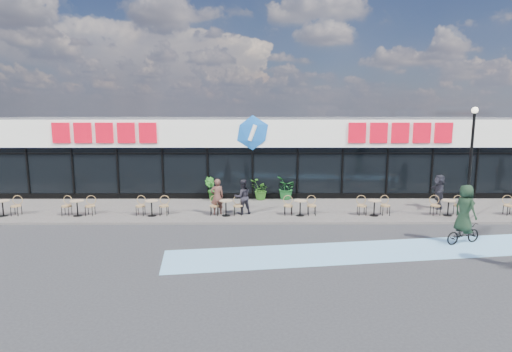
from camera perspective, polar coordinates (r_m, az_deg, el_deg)
The scene contains 19 objects.
ground at distance 15.74m, azimuth -0.60°, elevation -8.94°, with size 120.00×120.00×0.00m, color #28282B.
sidewalk at distance 20.06m, azimuth -0.52°, elevation -4.86°, with size 44.00×5.00×0.10m, color #635C58.
bike_lane at distance 14.84m, azimuth 15.26°, elevation -10.37°, with size 14.00×2.20×0.01m, color #70AAD3.
building at distance 25.04m, azimuth -0.46°, elevation 3.20°, with size 30.60×6.57×4.75m.
lamp_post at distance 19.78m, azimuth 28.39°, elevation 2.79°, with size 0.28×0.28×5.01m.
bistro_set_0 at distance 22.09m, azimuth -32.33°, elevation -3.64°, with size 1.54×0.62×0.90m.
bistro_set_1 at distance 20.46m, azimuth -24.07°, elevation -3.92°, with size 1.54×0.62×0.90m.
bistro_set_2 at distance 19.33m, azimuth -14.61°, elevation -4.15°, with size 1.54×0.62×0.90m.
bistro_set_3 at distance 18.77m, azimuth -4.29°, elevation -4.27°, with size 1.54×0.62×0.90m.
bistro_set_4 at distance 18.84m, azimuth 6.30°, elevation -4.24°, with size 1.54×0.62×0.90m.
bistro_set_5 at distance 19.54m, azimuth 16.46°, elevation -4.09°, with size 1.54×0.62×0.90m.
bistro_set_6 at distance 20.80m, azimuth 25.66°, elevation -3.83°, with size 1.54×0.62×0.90m.
potted_plant_left at distance 22.03m, azimuth 0.59°, elevation -1.98°, with size 1.02×0.88×1.13m, color #275919.
potted_plant_mid at distance 22.05m, azimuth -6.36°, elevation -1.82°, with size 0.71×0.57×1.28m, color #1E5718.
potted_plant_right at distance 22.18m, azimuth 4.36°, elevation -1.72°, with size 1.16×1.01×1.29m, color #185722.
patron_left at distance 18.92m, azimuth -5.58°, elevation -2.95°, with size 0.62×0.41×1.70m, color #513129.
patron_right at distance 18.89m, azimuth -1.94°, elevation -3.00°, with size 0.81×0.63×1.66m, color black.
pedestrian_a at distance 21.99m, azimuth 24.67°, elevation -2.03°, with size 1.60×0.51×1.73m, color #22232B.
cyclist_b at distance 16.79m, azimuth 27.60°, elevation -5.47°, with size 1.62×1.04×2.25m.
Camera 1 is at (0.11, -14.99, 4.82)m, focal length 28.00 mm.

